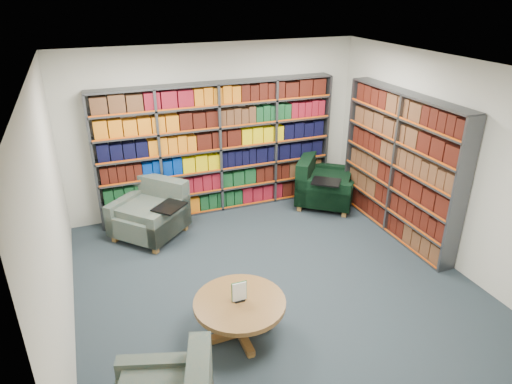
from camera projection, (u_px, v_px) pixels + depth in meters
name	position (u px, v px, depth m)	size (l,w,h in m)	color
room_shell	(274.00, 185.00, 5.54)	(5.02, 5.02, 2.82)	#1D2730
bookshelf_back	(219.00, 149.00, 7.65)	(4.00, 0.28, 2.20)	#47494F
bookshelf_right	(399.00, 166.00, 6.94)	(0.28, 2.50, 2.20)	#47494F
chair_teal_left	(153.00, 214.00, 7.15)	(1.33, 1.33, 0.85)	#042C39
chair_green_right	(321.00, 186.00, 8.12)	(1.33, 1.34, 0.86)	black
coffee_table	(240.00, 308.00, 5.01)	(1.02, 1.02, 0.71)	brown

